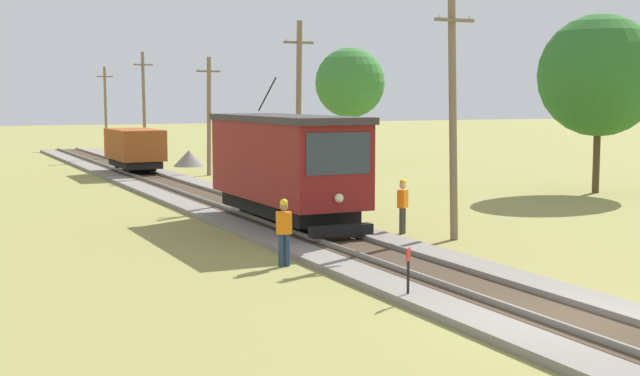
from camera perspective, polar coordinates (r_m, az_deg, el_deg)
ground_plane at (r=17.37m, az=16.31°, el=-8.89°), size 260.00×260.00×0.00m
track_ballast at (r=17.35m, az=16.32°, el=-8.60°), size 4.20×120.00×0.18m
sleeper_bed at (r=17.32m, az=16.33°, el=-8.30°), size 2.04×120.00×0.01m
rail_left at (r=16.85m, az=14.49°, el=-8.42°), size 0.07×120.00×0.14m
rail_right at (r=17.79m, az=18.08°, el=-7.77°), size 0.07×120.00×0.14m
red_tram at (r=28.82m, az=-2.32°, el=1.64°), size 2.60×8.54×4.79m
freight_car at (r=49.70m, az=-12.28°, el=2.62°), size 2.40×5.20×2.31m
utility_pole_near_tram at (r=26.77m, az=8.87°, el=4.99°), size 1.40×0.60×7.70m
utility_pole_mid at (r=37.07m, az=-1.44°, el=5.33°), size 1.40×0.51×7.69m
utility_pole_far at (r=48.74m, az=-7.43°, el=4.86°), size 1.40×0.51×6.69m
utility_pole_distant at (r=63.22m, az=-11.67°, el=5.51°), size 1.40×0.49×7.70m
utility_pole_horizon at (r=76.65m, az=-14.13°, el=5.29°), size 1.40×0.34×7.09m
trackside_signal_marker at (r=18.62m, az=5.91°, el=-5.57°), size 0.21×0.21×1.18m
gravel_pile at (r=55.79m, az=-8.74°, el=1.98°), size 2.03×2.03×1.04m
track_worker at (r=22.34m, az=-2.42°, el=-2.77°), size 0.42×0.30×1.78m
second_worker at (r=27.77m, az=5.54°, el=-1.06°), size 0.45×0.42×1.78m
tree_left_near at (r=58.62m, az=2.01°, el=7.03°), size 4.77×4.77×7.82m
tree_left_far at (r=41.51m, az=18.15°, el=7.15°), size 5.61×5.61×8.23m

